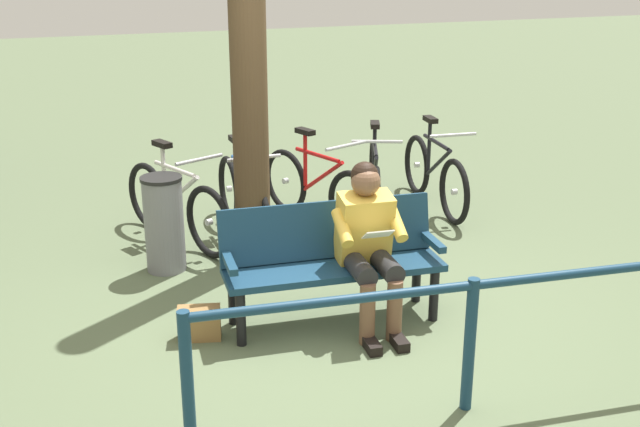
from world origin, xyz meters
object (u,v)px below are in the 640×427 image
at_px(handbag, 199,323).
at_px(bicycle_green, 435,175).
at_px(bicycle_red, 374,182).
at_px(litter_bin, 164,224).
at_px(bench, 331,254).
at_px(bicycle_orange, 317,189).
at_px(tree_trunk, 248,41).
at_px(person_reading, 368,239).
at_px(bicycle_purple, 243,201).
at_px(bicycle_silver, 177,205).

bearing_deg(handbag, bicycle_green, -145.10).
bearing_deg(bicycle_red, litter_bin, -51.22).
distance_m(bench, bicycle_orange, 2.06).
xyz_separation_m(tree_trunk, bicycle_red, (-1.46, -0.71, -1.54)).
relative_size(tree_trunk, bicycle_orange, 2.39).
xyz_separation_m(handbag, bicycle_green, (-2.91, -2.03, 0.24)).
height_order(person_reading, bicycle_green, person_reading).
height_order(handbag, bicycle_red, bicycle_red).
relative_size(person_reading, bicycle_purple, 0.71).
bearing_deg(tree_trunk, bicycle_green, -161.48).
bearing_deg(person_reading, bicycle_orange, -95.63).
bearing_deg(tree_trunk, bicycle_silver, -48.69).
distance_m(handbag, bicycle_red, 3.01).
distance_m(bicycle_orange, bicycle_purple, 0.78).
height_order(tree_trunk, bicycle_red, tree_trunk).
relative_size(bicycle_red, bicycle_silver, 1.01).
distance_m(bench, bicycle_red, 2.36).
distance_m(litter_bin, bicycle_green, 3.01).
distance_m(bench, bicycle_green, 2.79).
bearing_deg(bicycle_orange, person_reading, -30.54).
relative_size(tree_trunk, litter_bin, 4.59).
bearing_deg(bicycle_green, bicycle_silver, -82.69).
distance_m(handbag, tree_trunk, 2.34).
xyz_separation_m(tree_trunk, bicycle_purple, (-0.05, -0.56, -1.54)).
bearing_deg(bicycle_silver, bicycle_orange, 68.01).
relative_size(handbag, bicycle_green, 0.18).
bearing_deg(bench, bicycle_orange, -102.48).
bearing_deg(bicycle_orange, litter_bin, -88.77).
relative_size(handbag, litter_bin, 0.36).
bearing_deg(bicycle_silver, bicycle_purple, 59.82).
bearing_deg(tree_trunk, litter_bin, -1.52).
bearing_deg(litter_bin, bicycle_orange, -158.19).
bearing_deg(bench, bicycle_green, -129.11).
bearing_deg(bicycle_orange, handbag, -59.44).
bearing_deg(handbag, litter_bin, -89.43).
height_order(bicycle_orange, bicycle_purple, same).
bearing_deg(bicycle_red, tree_trunk, -42.54).
distance_m(bench, litter_bin, 1.67).
distance_m(handbag, bicycle_silver, 1.97).
bearing_deg(bicycle_red, bicycle_purple, -62.30).
height_order(bicycle_green, bicycle_silver, same).
height_order(handbag, bicycle_silver, bicycle_silver).
distance_m(handbag, litter_bin, 1.36).
height_order(tree_trunk, bicycle_silver, tree_trunk).
xyz_separation_m(bench, bicycle_purple, (0.18, -1.86, -0.15)).
relative_size(person_reading, handbag, 4.00).
relative_size(handbag, bicycle_red, 0.19).
xyz_separation_m(person_reading, bicycle_purple, (0.40, -2.04, -0.31)).
height_order(bench, bicycle_purple, bicycle_purple).
xyz_separation_m(bench, bicycle_green, (-1.92, -2.03, -0.15)).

